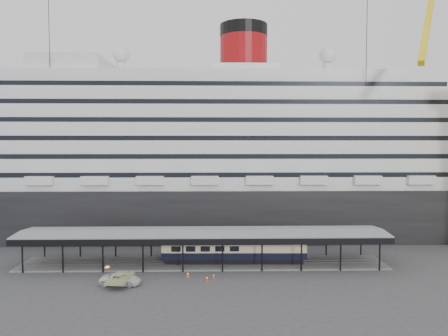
{
  "coord_description": "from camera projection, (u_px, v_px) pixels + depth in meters",
  "views": [
    {
      "loc": [
        1.7,
        -61.83,
        18.44
      ],
      "look_at": [
        3.27,
        8.0,
        14.78
      ],
      "focal_mm": 35.0,
      "sensor_mm": 36.0,
      "label": 1
    }
  ],
  "objects": [
    {
      "name": "port_truck",
      "position": [
        121.0,
        279.0,
        57.5
      ],
      "size": [
        5.54,
        2.97,
        1.48
      ],
      "primitive_type": "imported",
      "rotation": [
        0.0,
        0.0,
        1.47
      ],
      "color": "silver",
      "rests_on": "ground"
    },
    {
      "name": "traffic_cone_mid",
      "position": [
        214.0,
        276.0,
        60.49
      ],
      "size": [
        0.44,
        0.44,
        0.65
      ],
      "rotation": [
        0.0,
        0.0,
        -0.43
      ],
      "color": "#D8510C",
      "rests_on": "ground"
    },
    {
      "name": "traffic_cone_right",
      "position": [
        207.0,
        279.0,
        58.98
      ],
      "size": [
        0.45,
        0.45,
        0.81
      ],
      "rotation": [
        0.0,
        0.0,
        -0.08
      ],
      "color": "#EE3F0D",
      "rests_on": "ground"
    },
    {
      "name": "pullman_carriage",
      "position": [
        234.0,
        247.0,
        67.62
      ],
      "size": [
        22.22,
        3.33,
        21.76
      ],
      "rotation": [
        0.0,
        0.0,
        -0.02
      ],
      "color": "black",
      "rests_on": "ground"
    },
    {
      "name": "ground",
      "position": [
        203.0,
        273.0,
        62.66
      ],
      "size": [
        200.0,
        200.0,
        0.0
      ],
      "primitive_type": "plane",
      "color": "#39393C",
      "rests_on": "ground"
    },
    {
      "name": "traffic_cone_left",
      "position": [
        188.0,
        274.0,
        60.87
      ],
      "size": [
        0.5,
        0.5,
        0.81
      ],
      "rotation": [
        0.0,
        0.0,
        -0.25
      ],
      "color": "#EC5F0D",
      "rests_on": "ground"
    },
    {
      "name": "platform_canopy",
      "position": [
        203.0,
        249.0,
        67.53
      ],
      "size": [
        56.0,
        9.18,
        5.3
      ],
      "color": "slate",
      "rests_on": "ground"
    },
    {
      "name": "cruise_ship",
      "position": [
        207.0,
        146.0,
        93.65
      ],
      "size": [
        130.0,
        30.0,
        43.9
      ],
      "color": "black",
      "rests_on": "ground"
    }
  ]
}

